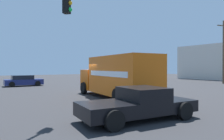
# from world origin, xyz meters

# --- Properties ---
(ground_plane) EXTENTS (100.00, 100.00, 0.00)m
(ground_plane) POSITION_xyz_m (0.00, 0.00, 0.00)
(ground_plane) COLOR #2B2B2D
(delivery_truck) EXTENTS (8.62, 3.62, 3.05)m
(delivery_truck) POSITION_xyz_m (2.36, 0.03, 1.58)
(delivery_truck) COLOR orange
(delivery_truck) RESTS_ON ground
(traffic_light_primary) EXTENTS (3.01, 3.57, 6.22)m
(traffic_light_primary) POSITION_xyz_m (7.00, -7.07, 4.10)
(traffic_light_primary) COLOR #38383D
(traffic_light_primary) RESTS_ON ground
(pickup_black) EXTENTS (2.71, 5.39, 1.38)m
(pickup_black) POSITION_xyz_m (7.77, -2.70, 0.73)
(pickup_black) COLOR black
(pickup_black) RESTS_ON ground
(sedan_navy) EXTENTS (2.15, 4.36, 1.31)m
(sedan_navy) POSITION_xyz_m (-12.25, -3.45, 0.63)
(sedan_navy) COLOR navy
(sedan_navy) RESTS_ON ground
(utility_pole) EXTENTS (0.82, 2.12, 8.78)m
(utility_pole) POSITION_xyz_m (-0.44, 20.42, 4.53)
(utility_pole) COLOR brown
(utility_pole) RESTS_ON ground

